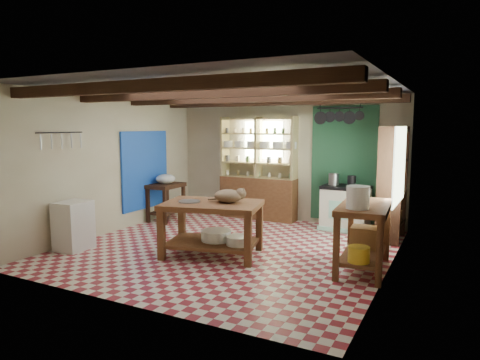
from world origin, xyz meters
The scene contains 30 objects.
floor centered at (0.00, 0.00, -0.01)m, with size 5.00×5.00×0.02m, color maroon.
ceiling centered at (0.00, 0.00, 2.60)m, with size 5.00×5.00×0.02m, color #4A494E.
wall_back centered at (0.00, 2.50, 1.30)m, with size 5.00×0.04×2.60m, color #BFB69A.
wall_front centered at (0.00, -2.50, 1.30)m, with size 5.00×0.04×2.60m, color #BFB69A.
wall_left centered at (-2.50, 0.00, 1.30)m, with size 0.04×5.00×2.60m, color #BFB69A.
wall_right centered at (2.50, 0.00, 1.30)m, with size 0.04×5.00×2.60m, color #BFB69A.
ceiling_beams centered at (0.00, 0.00, 2.48)m, with size 5.00×3.80×0.15m, color #381F13.
blue_wall_patch centered at (-2.47, 0.90, 1.10)m, with size 0.04×1.40×1.60m, color blue.
green_wall_patch centered at (1.25, 2.47, 1.25)m, with size 1.30×0.04×2.30m, color #205133.
window_back centered at (-0.50, 2.48, 1.70)m, with size 0.90×0.02×0.80m, color silver.
window_right centered at (2.48, 1.00, 1.40)m, with size 0.02×1.30×1.20m, color silver.
utensil_rail centered at (-2.44, -1.20, 1.78)m, with size 0.06×0.90×0.28m, color black.
pot_rack centered at (1.25, 2.05, 2.18)m, with size 0.86×0.12×0.36m, color black.
shelving_unit centered at (-0.55, 2.31, 1.10)m, with size 1.70×0.34×2.20m, color tan.
tall_rack centered at (2.28, 1.80, 1.00)m, with size 0.40×0.86×2.00m, color #381F13.
work_table centered at (-0.06, -0.44, 0.42)m, with size 1.47×0.98×0.83m, color brown.
stove centered at (1.39, 2.15, 0.43)m, with size 0.88×0.59×0.86m, color beige.
prep_table centered at (-2.20, 1.22, 0.40)m, with size 0.54×0.78×0.79m, color #381F13.
white_cabinet centered at (-2.22, -1.22, 0.40)m, with size 0.44×0.53×0.79m, color silver.
right_counter centered at (2.18, -0.07, 0.47)m, with size 0.65×1.30×0.93m, color brown.
cat centered at (0.18, -0.34, 0.94)m, with size 0.45×0.34×0.20m, color #957556.
steel_tray centered at (-0.38, -0.57, 0.84)m, with size 0.34×0.34×0.02m, color #9999A0.
basin_large centered at (-0.02, -0.38, 0.30)m, with size 0.47×0.47×0.16m, color silver.
basin_small centered at (0.41, -0.43, 0.29)m, with size 0.38×0.38×0.13m, color silver.
kettle_left centered at (1.14, 2.16, 0.97)m, with size 0.20×0.20×0.22m, color #9999A0.
kettle_right centered at (1.49, 2.15, 0.96)m, with size 0.16×0.16×0.20m, color black.
enamel_bowl centered at (-2.20, 1.22, 0.89)m, with size 0.41×0.41×0.21m, color silver.
white_bucket centered at (2.16, -0.43, 1.08)m, with size 0.30×0.30×0.30m, color silver.
wicker_basket centered at (2.16, 0.23, 0.40)m, with size 0.43×0.34×0.30m, color #9F7140.
yellow_tub centered at (2.21, -0.52, 0.35)m, with size 0.28×0.28×0.21m, color gold.
Camera 1 is at (3.31, -6.01, 2.01)m, focal length 32.00 mm.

